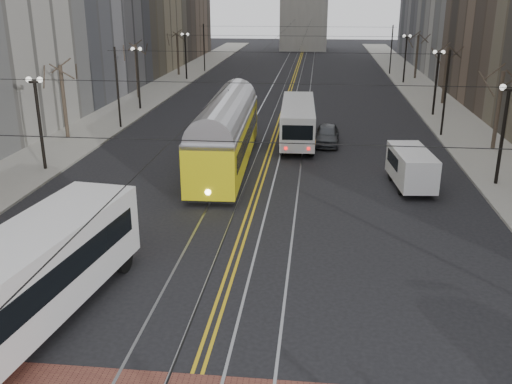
% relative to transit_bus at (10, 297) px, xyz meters
% --- Properties ---
extents(ground, '(260.00, 260.00, 0.00)m').
position_rel_transit_bus_xyz_m(ground, '(6.08, 0.00, -1.63)').
color(ground, black).
rests_on(ground, ground).
extents(sidewalk_left, '(5.00, 140.00, 0.15)m').
position_rel_transit_bus_xyz_m(sidewalk_left, '(-8.92, 45.00, -1.55)').
color(sidewalk_left, gray).
rests_on(sidewalk_left, ground).
extents(sidewalk_right, '(5.00, 140.00, 0.15)m').
position_rel_transit_bus_xyz_m(sidewalk_right, '(21.08, 45.00, -1.55)').
color(sidewalk_right, gray).
rests_on(sidewalk_right, ground).
extents(streetcar_rails, '(4.80, 130.00, 0.02)m').
position_rel_transit_bus_xyz_m(streetcar_rails, '(6.08, 45.00, -1.62)').
color(streetcar_rails, gray).
rests_on(streetcar_rails, ground).
extents(centre_lines, '(0.42, 130.00, 0.01)m').
position_rel_transit_bus_xyz_m(centre_lines, '(6.08, 45.00, -1.62)').
color(centre_lines, gold).
rests_on(centre_lines, ground).
extents(lamp_posts, '(27.60, 57.20, 5.60)m').
position_rel_transit_bus_xyz_m(lamp_posts, '(6.08, 28.75, 1.17)').
color(lamp_posts, black).
rests_on(lamp_posts, ground).
extents(street_trees, '(31.68, 53.28, 5.60)m').
position_rel_transit_bus_xyz_m(street_trees, '(6.08, 35.25, 1.17)').
color(street_trees, '#382D23').
rests_on(street_trees, ground).
extents(trolley_wires, '(25.96, 120.00, 6.60)m').
position_rel_transit_bus_xyz_m(trolley_wires, '(6.08, 34.83, 2.15)').
color(trolley_wires, black).
rests_on(trolley_wires, ground).
extents(transit_bus, '(4.30, 13.25, 3.25)m').
position_rel_transit_bus_xyz_m(transit_bus, '(0.00, 0.00, 0.00)').
color(transit_bus, white).
rests_on(transit_bus, ground).
extents(streetcar, '(3.29, 15.19, 3.56)m').
position_rel_transit_bus_xyz_m(streetcar, '(3.61, 20.08, 0.15)').
color(streetcar, gold).
rests_on(streetcar, ground).
extents(rear_bus, '(2.74, 10.97, 2.84)m').
position_rel_transit_bus_xyz_m(rear_bus, '(7.88, 27.52, -0.21)').
color(rear_bus, silver).
rests_on(rear_bus, ground).
extents(cargo_van, '(2.34, 5.08, 2.18)m').
position_rel_transit_bus_xyz_m(cargo_van, '(14.76, 17.14, -0.54)').
color(cargo_van, white).
rests_on(cargo_van, ground).
extents(sedan_grey, '(1.95, 4.42, 1.48)m').
position_rel_transit_bus_xyz_m(sedan_grey, '(10.08, 26.59, -0.89)').
color(sedan_grey, '#43474B').
rests_on(sedan_grey, ground).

